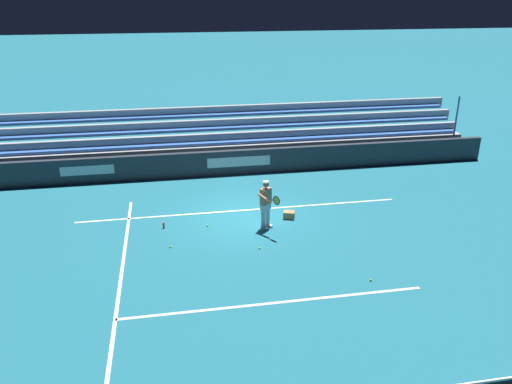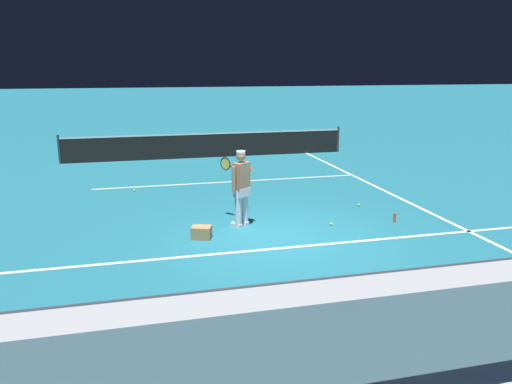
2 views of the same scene
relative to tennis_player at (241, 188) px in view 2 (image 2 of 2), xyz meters
name	(u,v)px [view 2 (image 2 of 2)]	position (x,y,z in m)	size (l,w,h in m)	color
ground_plane	(281,239)	(0.62, -1.07, -0.89)	(160.00, 160.00, 0.00)	#1E6B7F
court_baseline_white	(289,247)	(0.62, -1.57, -0.89)	(12.00, 0.10, 0.01)	white
court_sideline_white	(373,185)	(4.73, 2.93, -0.89)	(0.10, 12.00, 0.01)	white
court_service_line_white	(230,182)	(0.62, 4.43, -0.89)	(8.22, 0.10, 0.01)	white
back_wall_sponsor_board	(390,317)	(0.63, -5.53, -0.34)	(24.31, 0.25, 1.10)	#2D333D
tennis_player	(241,188)	(0.00, 0.00, 0.00)	(0.61, 1.05, 1.71)	silver
ball_box_cardboard	(201,232)	(-0.97, -0.60, -0.76)	(0.40, 0.30, 0.26)	#A87F51
tennis_ball_on_baseline	(248,206)	(0.49, 1.47, -0.86)	(0.07, 0.07, 0.07)	#CCE533
tennis_ball_midcourt	(134,190)	(-2.28, 3.87, -0.86)	(0.07, 0.07, 0.07)	#CCE533
tennis_ball_far_right	(331,224)	(1.99, -0.44, -0.86)	(0.07, 0.07, 0.07)	#CCE533
tennis_ball_by_box	(359,205)	(3.29, 0.88, -0.86)	(0.07, 0.07, 0.07)	#CCE533
water_bottle	(395,218)	(3.49, -0.58, -0.78)	(0.07, 0.07, 0.22)	#EA4C33
tennis_net	(208,145)	(0.62, 8.88, -0.40)	(11.09, 0.09, 1.07)	#33383D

